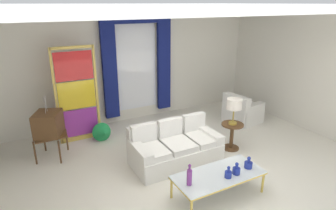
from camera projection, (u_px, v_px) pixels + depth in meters
The scene contains 17 objects.
ground_plane at pixel (192, 168), 5.63m from camera, with size 16.00×16.00×0.00m, color silver.
wall_rear at pixel (131, 65), 7.67m from camera, with size 8.00×0.12×3.00m, color white.
wall_right at pixel (302, 68), 7.27m from camera, with size 0.12×7.00×3.00m, color white.
ceiling_slab at pixel (173, 5), 5.28m from camera, with size 8.00×7.60×0.04m, color white.
curtained_window at pixel (137, 57), 7.50m from camera, with size 2.00×0.17×2.70m.
couch_white_long at pixel (174, 147), 5.82m from camera, with size 1.76×0.92×0.86m.
coffee_table at pixel (218, 176), 4.73m from camera, with size 1.52×0.68×0.41m.
bottle_blue_decanter at pixel (248, 164), 4.88m from camera, with size 0.14×0.14×0.21m.
bottle_crystal_tall at pixel (228, 174), 4.61m from camera, with size 0.12×0.12×0.20m.
bottle_amber_squat at pixel (189, 176), 4.40m from camera, with size 0.08×0.08×0.36m.
bottle_ruby_flask at pixel (236, 170), 4.71m from camera, with size 0.13×0.13×0.21m.
vintage_tv at pixel (48, 125), 5.82m from camera, with size 0.70×0.74×1.35m.
armchair_white at pixel (241, 112), 7.76m from camera, with size 0.92×0.92×0.80m.
stained_glass_divider at pixel (77, 97), 6.49m from camera, with size 0.95×0.05×2.20m.
peacock_figurine at pixel (103, 133), 6.65m from camera, with size 0.44×0.60×0.50m.
round_side_table at pixel (232, 134), 6.29m from camera, with size 0.48×0.48×0.59m.
table_lamp_brass at pixel (234, 105), 6.07m from camera, with size 0.32×0.32×0.57m.
Camera 1 is at (-2.74, -4.08, 3.06)m, focal length 30.73 mm.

